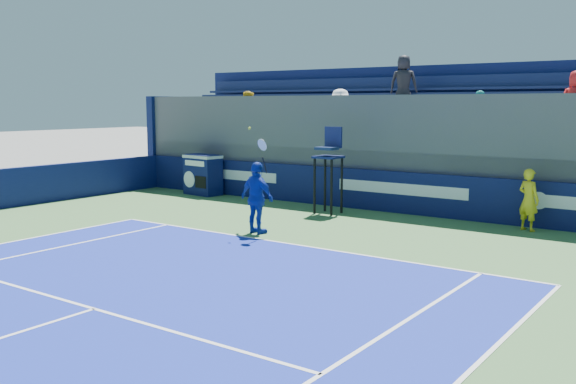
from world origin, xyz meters
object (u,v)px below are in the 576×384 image
Objects in this scene: match_clock at (203,174)px; umpire_chair at (329,161)px; tennis_player at (257,198)px; ball_person at (529,200)px.

match_clock is 5.66m from umpire_chair.
tennis_player is at bearing -87.97° from umpire_chair.
ball_person is at bearing 7.66° from umpire_chair.
umpire_chair is 0.96× the size of tennis_player.
match_clock is 7.05m from tennis_player.
tennis_player reaches higher than match_clock.
umpire_chair is 3.51m from tennis_player.
umpire_chair reaches higher than match_clock.
umpire_chair is at bearing -7.44° from match_clock.
tennis_player is (5.68, -4.17, 0.14)m from match_clock.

